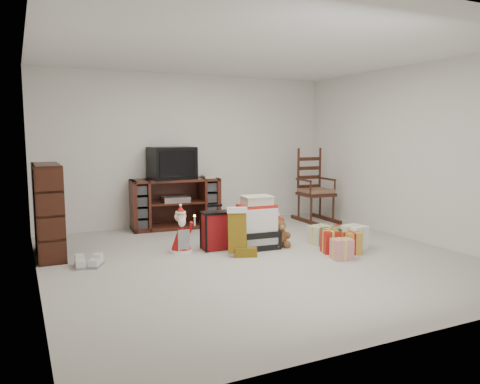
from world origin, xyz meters
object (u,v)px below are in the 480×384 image
object	(u,v)px
sneaker_pair	(88,263)
gift_cluster	(337,241)
tv_stand	(175,203)
gift_pile	(257,226)
santa_figurine	(246,227)
teddy_bear	(278,234)
bookshelf	(48,212)
mrs_claus_figurine	(181,234)
crt_television	(172,163)
red_suitcase	(217,230)
rocking_chair	(314,195)

from	to	relation	value
sneaker_pair	gift_cluster	distance (m)	3.16
tv_stand	gift_pile	world-z (taller)	tv_stand
tv_stand	sneaker_pair	xyz separation A→B (m)	(-1.61, -1.70, -0.35)
santa_figurine	sneaker_pair	xyz separation A→B (m)	(-2.21, -0.35, -0.16)
teddy_bear	bookshelf	bearing A→B (deg)	163.87
gift_cluster	mrs_claus_figurine	bearing A→B (deg)	158.15
bookshelf	santa_figurine	bearing A→B (deg)	-7.59
gift_pile	santa_figurine	size ratio (longest dim) A/B	1.26
crt_television	red_suitcase	bearing A→B (deg)	-89.78
tv_stand	teddy_bear	world-z (taller)	tv_stand
tv_stand	mrs_claus_figurine	distance (m)	1.60
sneaker_pair	red_suitcase	bearing A→B (deg)	15.75
red_suitcase	santa_figurine	xyz separation A→B (m)	(0.55, 0.25, -0.05)
red_suitcase	santa_figurine	bearing A→B (deg)	26.80
sneaker_pair	gift_cluster	xyz separation A→B (m)	(3.10, -0.60, 0.07)
tv_stand	santa_figurine	bearing A→B (deg)	-61.23
red_suitcase	teddy_bear	world-z (taller)	red_suitcase
bookshelf	sneaker_pair	distance (m)	0.93
rocking_chair	crt_television	bearing A→B (deg)	171.59
bookshelf	red_suitcase	bearing A→B (deg)	-16.43
gift_pile	santa_figurine	xyz separation A→B (m)	(0.04, 0.41, -0.09)
mrs_claus_figurine	crt_television	size ratio (longest dim) A/B	0.86
red_suitcase	crt_television	bearing A→B (deg)	95.64
bookshelf	crt_television	xyz separation A→B (m)	(1.92, 1.00, 0.50)
rocking_chair	teddy_bear	size ratio (longest dim) A/B	3.39
teddy_bear	gift_cluster	distance (m)	0.79
rocking_chair	red_suitcase	distance (m)	2.61
red_suitcase	gift_cluster	world-z (taller)	red_suitcase
bookshelf	gift_pile	distance (m)	2.66
santa_figurine	rocking_chair	bearing A→B (deg)	26.99
crt_television	mrs_claus_figurine	bearing A→B (deg)	-107.32
teddy_bear	crt_television	bearing A→B (deg)	116.56
rocking_chair	teddy_bear	world-z (taller)	rocking_chair
gift_cluster	gift_pile	bearing A→B (deg)	150.03
gift_cluster	crt_television	bearing A→B (deg)	123.95
tv_stand	sneaker_pair	size ratio (longest dim) A/B	4.08
bookshelf	mrs_claus_figurine	world-z (taller)	bookshelf
red_suitcase	crt_television	distance (m)	1.79
bookshelf	mrs_claus_figurine	size ratio (longest dim) A/B	1.87
red_suitcase	santa_figurine	size ratio (longest dim) A/B	1.09
teddy_bear	sneaker_pair	size ratio (longest dim) A/B	1.10
bookshelf	crt_television	bearing A→B (deg)	27.56
bookshelf	teddy_bear	xyz separation A→B (m)	(2.83, -0.82, -0.39)
rocking_chair	gift_cluster	xyz separation A→B (m)	(-0.89, -1.85, -0.33)
gift_pile	teddy_bear	xyz separation A→B (m)	(0.30, -0.06, -0.13)
santa_figurine	gift_cluster	xyz separation A→B (m)	(0.89, -0.95, -0.09)
mrs_claus_figurine	gift_cluster	xyz separation A→B (m)	(1.91, -0.77, -0.12)
gift_pile	gift_cluster	bearing A→B (deg)	-25.42
red_suitcase	tv_stand	bearing A→B (deg)	93.90
red_suitcase	sneaker_pair	bearing A→B (deg)	-174.91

